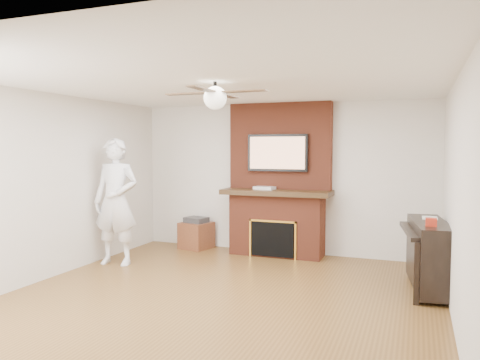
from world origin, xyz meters
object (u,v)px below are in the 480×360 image
at_px(side_table, 196,234).
at_px(piano, 429,254).
at_px(fireplace, 278,194).
at_px(person, 116,202).

height_order(side_table, piano, piano).
bearing_deg(piano, fireplace, 143.84).
distance_m(person, side_table, 1.72).
xyz_separation_m(fireplace, side_table, (-1.46, -0.07, -0.74)).
relative_size(fireplace, piano, 1.84).
bearing_deg(side_table, piano, -3.93).
distance_m(fireplace, piano, 2.66).
relative_size(person, piano, 1.40).
height_order(person, piano, person).
height_order(fireplace, person, fireplace).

